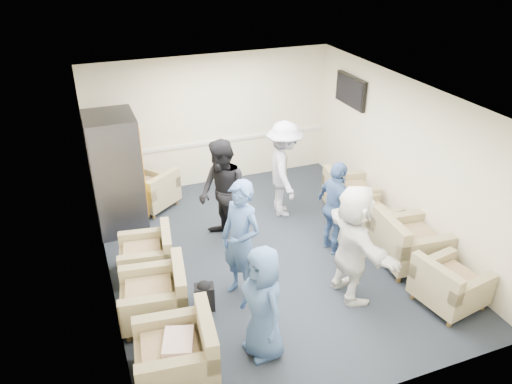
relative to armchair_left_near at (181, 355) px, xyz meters
name	(u,v)px	position (x,y,z in m)	size (l,w,h in m)	color
floor	(267,256)	(1.90, 1.99, -0.37)	(6.00, 6.00, 0.00)	black
ceiling	(269,98)	(1.90, 1.99, 2.33)	(6.00, 6.00, 0.00)	silver
back_wall	(212,121)	(1.90, 4.99, 0.98)	(5.00, 0.02, 2.70)	beige
front_wall	(377,305)	(1.90, -1.01, 0.98)	(5.00, 0.02, 2.70)	beige
left_wall	(100,212)	(-0.60, 1.99, 0.98)	(0.02, 6.00, 2.70)	beige
right_wall	(405,159)	(4.40, 1.99, 0.98)	(0.02, 6.00, 2.70)	beige
chair_rail	(214,142)	(1.90, 4.97, 0.53)	(4.98, 0.04, 0.06)	silver
tv	(351,91)	(4.34, 3.79, 1.68)	(0.10, 1.00, 0.58)	black
armchair_left_near	(181,355)	(0.00, 0.00, 0.00)	(1.02, 1.02, 0.74)	#8E805B
armchair_left_mid	(158,297)	(-0.05, 1.15, -0.01)	(1.01, 1.01, 0.71)	#8E805B
armchair_left_far	(150,256)	(0.03, 2.20, -0.05)	(0.92, 0.92, 0.64)	#8E805B
armchair_right_near	(447,286)	(3.83, -0.05, -0.04)	(0.96, 0.96, 0.67)	#8E805B
armchair_right_midnear	(407,244)	(3.88, 0.99, 0.01)	(1.02, 1.02, 0.76)	#8E805B
armchair_right_midfar	(370,218)	(3.87, 2.01, -0.07)	(0.84, 0.84, 0.60)	#8E805B
armchair_right_far	(347,195)	(3.88, 2.84, -0.03)	(0.99, 0.99, 0.69)	#8E805B
armchair_corner	(153,192)	(0.47, 4.28, -0.04)	(1.15, 1.15, 0.66)	#8E805B
vending_machine	(116,173)	(-0.19, 3.84, 0.68)	(0.85, 1.00, 2.10)	#49484F
backpack	(204,295)	(0.59, 1.10, -0.12)	(0.31, 0.25, 0.48)	black
pillow	(178,343)	(-0.01, 0.01, 0.19)	(0.45, 0.34, 0.13)	beige
person_front_left	(263,303)	(1.06, 0.06, 0.41)	(0.76, 0.50, 1.56)	#3C5A90
person_mid_left	(241,241)	(1.19, 1.22, 0.56)	(0.68, 0.44, 1.85)	#3C5A90
person_back_left	(222,194)	(1.36, 2.64, 0.56)	(0.91, 0.71, 1.87)	black
person_back_right	(284,170)	(2.71, 3.19, 0.54)	(1.18, 0.68, 1.82)	silver
person_mid_right	(336,208)	(3.00, 1.75, 0.44)	(0.95, 0.39, 1.61)	#3C5A90
person_front_right	(353,243)	(2.66, 0.66, 0.53)	(1.66, 0.53, 1.79)	white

